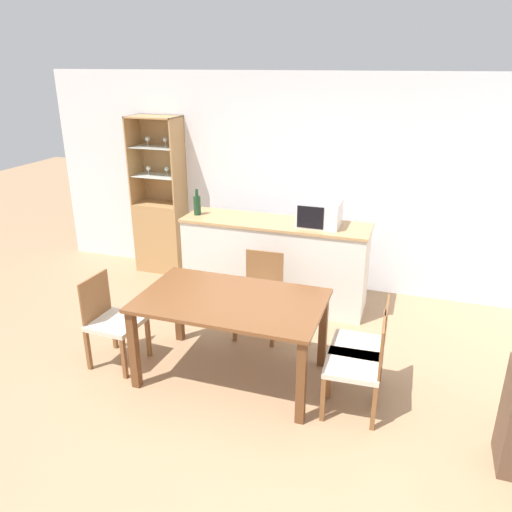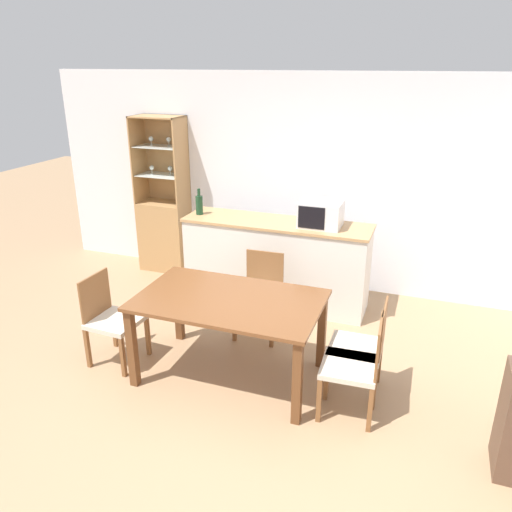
{
  "view_description": "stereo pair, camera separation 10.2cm",
  "coord_description": "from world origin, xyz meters",
  "px_view_note": "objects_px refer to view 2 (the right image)",
  "views": [
    {
      "loc": [
        1.34,
        -3.16,
        2.65
      ],
      "look_at": [
        -0.11,
        1.15,
        0.86
      ],
      "focal_mm": 35.0,
      "sensor_mm": 36.0,
      "label": 1
    },
    {
      "loc": [
        1.43,
        -3.13,
        2.65
      ],
      "look_at": [
        -0.11,
        1.15,
        0.86
      ],
      "focal_mm": 35.0,
      "sensor_mm": 36.0,
      "label": 2
    }
  ],
  "objects_px": {
    "dining_chair_side_left_near": "(112,319)",
    "display_cabinet": "(165,225)",
    "wine_bottle": "(199,204)",
    "dining_table": "(229,309)",
    "dining_chair_side_right_far": "(361,347)",
    "dining_chair_side_right_near": "(355,366)",
    "dining_chair_head_far": "(260,295)",
    "microwave": "(321,214)"
  },
  "relations": [
    {
      "from": "display_cabinet",
      "to": "wine_bottle",
      "type": "height_order",
      "value": "display_cabinet"
    },
    {
      "from": "wine_bottle",
      "to": "dining_chair_side_left_near",
      "type": "bearing_deg",
      "value": -94.15
    },
    {
      "from": "dining_chair_side_right_far",
      "to": "dining_chair_head_far",
      "type": "relative_size",
      "value": 1.0
    },
    {
      "from": "dining_chair_side_left_near",
      "to": "wine_bottle",
      "type": "xyz_separation_m",
      "value": [
        0.12,
        1.65,
        0.67
      ]
    },
    {
      "from": "dining_chair_side_left_near",
      "to": "wine_bottle",
      "type": "bearing_deg",
      "value": 178.59
    },
    {
      "from": "display_cabinet",
      "to": "dining_chair_side_left_near",
      "type": "relative_size",
      "value": 2.39
    },
    {
      "from": "dining_table",
      "to": "dining_chair_side_right_near",
      "type": "height_order",
      "value": "dining_chair_side_right_near"
    },
    {
      "from": "microwave",
      "to": "wine_bottle",
      "type": "bearing_deg",
      "value": -178.48
    },
    {
      "from": "dining_table",
      "to": "dining_chair_side_left_near",
      "type": "relative_size",
      "value": 1.87
    },
    {
      "from": "dining_table",
      "to": "wine_bottle",
      "type": "relative_size",
      "value": 5.21
    },
    {
      "from": "dining_chair_side_right_near",
      "to": "dining_chair_head_far",
      "type": "bearing_deg",
      "value": 46.81
    },
    {
      "from": "display_cabinet",
      "to": "dining_chair_side_right_far",
      "type": "bearing_deg",
      "value": -33.11
    },
    {
      "from": "wine_bottle",
      "to": "dining_chair_side_right_near",
      "type": "bearing_deg",
      "value": -38.0
    },
    {
      "from": "display_cabinet",
      "to": "dining_chair_head_far",
      "type": "distance_m",
      "value": 2.17
    },
    {
      "from": "dining_table",
      "to": "dining_chair_side_right_far",
      "type": "distance_m",
      "value": 1.15
    },
    {
      "from": "dining_chair_side_left_near",
      "to": "microwave",
      "type": "bearing_deg",
      "value": 140.37
    },
    {
      "from": "dining_chair_head_far",
      "to": "microwave",
      "type": "relative_size",
      "value": 1.9
    },
    {
      "from": "dining_table",
      "to": "dining_chair_side_right_far",
      "type": "height_order",
      "value": "dining_chair_side_right_far"
    },
    {
      "from": "display_cabinet",
      "to": "dining_chair_side_right_far",
      "type": "xyz_separation_m",
      "value": [
        2.9,
        -1.89,
        -0.18
      ]
    },
    {
      "from": "wine_bottle",
      "to": "dining_table",
      "type": "bearing_deg",
      "value": -56.58
    },
    {
      "from": "display_cabinet",
      "to": "wine_bottle",
      "type": "relative_size",
      "value": 6.66
    },
    {
      "from": "dining_chair_side_right_far",
      "to": "wine_bottle",
      "type": "distance_m",
      "value": 2.61
    },
    {
      "from": "dining_chair_side_right_near",
      "to": "microwave",
      "type": "distance_m",
      "value": 1.95
    },
    {
      "from": "dining_table",
      "to": "microwave",
      "type": "distance_m",
      "value": 1.67
    },
    {
      "from": "microwave",
      "to": "dining_chair_side_right_far",
      "type": "bearing_deg",
      "value": -63.73
    },
    {
      "from": "display_cabinet",
      "to": "dining_chair_side_right_near",
      "type": "xyz_separation_m",
      "value": [
        2.9,
        -2.18,
        -0.18
      ]
    },
    {
      "from": "dining_chair_side_left_near",
      "to": "wine_bottle",
      "type": "height_order",
      "value": "wine_bottle"
    },
    {
      "from": "dining_chair_side_right_far",
      "to": "dining_chair_side_left_near",
      "type": "bearing_deg",
      "value": 96.47
    },
    {
      "from": "dining_chair_side_right_far",
      "to": "wine_bottle",
      "type": "height_order",
      "value": "wine_bottle"
    },
    {
      "from": "dining_chair_side_left_near",
      "to": "display_cabinet",
      "type": "bearing_deg",
      "value": -160.31
    },
    {
      "from": "dining_table",
      "to": "microwave",
      "type": "height_order",
      "value": "microwave"
    },
    {
      "from": "dining_chair_head_far",
      "to": "wine_bottle",
      "type": "relative_size",
      "value": 2.79
    },
    {
      "from": "dining_chair_head_far",
      "to": "microwave",
      "type": "height_order",
      "value": "microwave"
    },
    {
      "from": "dining_chair_side_left_near",
      "to": "dining_chair_side_right_far",
      "type": "relative_size",
      "value": 1.0
    },
    {
      "from": "dining_table",
      "to": "dining_chair_side_right_near",
      "type": "relative_size",
      "value": 1.87
    },
    {
      "from": "display_cabinet",
      "to": "dining_chair_head_far",
      "type": "height_order",
      "value": "display_cabinet"
    },
    {
      "from": "dining_chair_head_far",
      "to": "dining_chair_side_right_near",
      "type": "distance_m",
      "value": 1.47
    },
    {
      "from": "dining_chair_side_right_near",
      "to": "dining_chair_side_left_near",
      "type": "bearing_deg",
      "value": 87.07
    },
    {
      "from": "display_cabinet",
      "to": "dining_chair_side_right_near",
      "type": "bearing_deg",
      "value": -36.88
    },
    {
      "from": "display_cabinet",
      "to": "wine_bottle",
      "type": "distance_m",
      "value": 1.06
    },
    {
      "from": "dining_chair_side_right_far",
      "to": "microwave",
      "type": "distance_m",
      "value": 1.71
    },
    {
      "from": "dining_chair_side_right_far",
      "to": "dining_chair_head_far",
      "type": "xyz_separation_m",
      "value": [
        -1.12,
        0.66,
        0.0
      ]
    }
  ]
}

